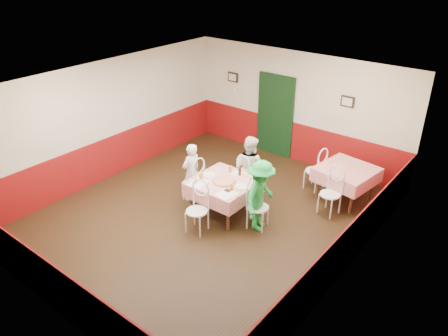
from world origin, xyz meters
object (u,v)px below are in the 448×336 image
Objects in this scene: diner_left at (191,172)px; diner_far at (250,167)px; chair_second_b at (330,194)px; pizza at (224,181)px; glass_b at (232,187)px; chair_left at (193,181)px; main_table at (224,197)px; second_table at (345,184)px; chair_second_a at (315,171)px; diner_right at (261,196)px; wallet at (228,190)px; glass_c at (231,169)px; chair_near at (197,211)px; glass_a at (201,177)px; chair_right at (258,207)px; chair_far at (248,178)px; beer_bottle at (240,171)px.

diner_far is at bearing 141.27° from diner_left.
chair_second_b is 2.02× the size of pizza.
chair_second_b is 2.10m from glass_b.
main_table is at bearing 93.86° from chair_left.
second_table is 0.75m from chair_second_a.
diner_left is at bearing 45.73° from diner_far.
wallet is at bearing 105.83° from diner_right.
glass_c is 0.55m from diner_far.
diner_right reaches higher than wallet.
chair_near is at bearing 123.72° from diner_right.
chair_left is 6.38× the size of glass_b.
chair_second_a is at bearing 65.82° from pizza.
glass_a is at bearing 112.98° from chair_near.
main_table is at bearing -129.69° from second_table.
main_table is 0.65m from glass_a.
chair_right is 1.27m from diner_far.
second_table is 2.13m from chair_far.
glass_c is 0.10× the size of diner_right.
diner_far is at bearing 90.09° from main_table.
glass_b is (0.74, 0.06, -0.00)m from glass_a.
beer_bottle is 0.17× the size of diner_left.
chair_left is at bearing 47.36° from diner_far.
pizza is at bearing 78.92° from chair_right.
chair_right is 1.00× the size of chair_second_a.
diner_left reaches higher than chair_left.
chair_near is 6.11× the size of glass_a.
pizza is 0.43m from beer_bottle.
beer_bottle reaches higher than wallet.
second_table is 2.41m from beer_bottle.
diner_left is at bearing -34.02° from chair_second_a.
diner_far reaches higher than wallet.
diner_left is at bearing 80.36° from diner_right.
diner_right is (1.80, 0.00, 0.07)m from diner_left.
main_table is 2.72m from second_table.
chair_right is (-0.88, -2.09, 0.08)m from second_table.
beer_bottle reaches higher than chair_right.
pizza is at bearing 139.47° from wallet.
chair_left is (-0.85, -0.00, 0.08)m from main_table.
diner_right is (0.54, 0.21, -0.10)m from glass_b.
main_table is 8.29× the size of glass_a.
chair_right and chair_second_a have the same top height.
wallet is at bearing -120.97° from second_table.
glass_a is at bearing -134.75° from chair_second_b.
chair_far is 0.62m from glass_c.
beer_bottle reaches higher than chair_far.
glass_a is (0.47, -0.27, 0.38)m from chair_left.
chair_far is at bearing 104.26° from beer_bottle.
glass_b is (-0.49, -0.21, 0.38)m from chair_right.
diner_left is at bearing 47.21° from chair_far.
glass_b is 1.28× the size of wallet.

